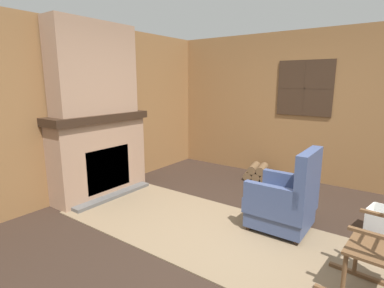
# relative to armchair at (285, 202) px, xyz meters

# --- Properties ---
(ground_plane) EXTENTS (14.00, 14.00, 0.00)m
(ground_plane) POSITION_rel_armchair_xyz_m (-0.37, -0.53, -0.36)
(ground_plane) COLOR #2D2119
(wood_panel_wall_left) EXTENTS (0.06, 5.72, 2.59)m
(wood_panel_wall_left) POSITION_rel_armchair_xyz_m (-2.96, -0.53, 0.94)
(wood_panel_wall_left) COLOR olive
(wood_panel_wall_left) RESTS_ON ground
(wood_panel_wall_back) EXTENTS (5.72, 0.09, 2.59)m
(wood_panel_wall_back) POSITION_rel_armchair_xyz_m (-0.37, 2.06, 0.95)
(wood_panel_wall_back) COLOR olive
(wood_panel_wall_back) RESTS_ON ground
(fireplace_hearth) EXTENTS (0.62, 1.59, 1.26)m
(fireplace_hearth) POSITION_rel_armchair_xyz_m (-2.71, -0.53, 0.27)
(fireplace_hearth) COLOR #9E7A60
(fireplace_hearth) RESTS_ON ground
(chimney_breast) EXTENTS (0.36, 1.32, 1.31)m
(chimney_breast) POSITION_rel_armchair_xyz_m (-2.72, -0.53, 1.56)
(chimney_breast) COLOR #9E7A60
(chimney_breast) RESTS_ON fireplace_hearth
(area_rug) EXTENTS (3.85, 1.54, 0.01)m
(area_rug) POSITION_rel_armchair_xyz_m (-0.68, -0.55, -0.35)
(area_rug) COLOR #7A664C
(area_rug) RESTS_ON ground
(armchair) EXTENTS (0.70, 0.65, 1.00)m
(armchair) POSITION_rel_armchair_xyz_m (0.00, 0.00, 0.00)
(armchair) COLOR #3D4C75
(armchair) RESTS_ON ground
(rocking_chair) EXTENTS (0.83, 0.53, 1.19)m
(rocking_chair) POSITION_rel_armchair_xyz_m (1.03, -0.70, 0.05)
(rocking_chair) COLOR brown
(rocking_chair) RESTS_ON ground
(firewood_stack) EXTENTS (0.52, 0.49, 0.28)m
(firewood_stack) POSITION_rel_armchair_xyz_m (-1.03, 1.60, -0.23)
(firewood_stack) COLOR brown
(firewood_stack) RESTS_ON ground
(oil_lamp_vase) EXTENTS (0.13, 0.13, 0.30)m
(oil_lamp_vase) POSITION_rel_armchair_xyz_m (-2.76, -1.01, 1.01)
(oil_lamp_vase) COLOR #B24C42
(oil_lamp_vase) RESTS_ON fireplace_hearth
(storage_case) EXTENTS (0.14, 0.22, 0.12)m
(storage_case) POSITION_rel_armchair_xyz_m (-2.76, -0.44, 0.96)
(storage_case) COLOR brown
(storage_case) RESTS_ON fireplace_hearth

